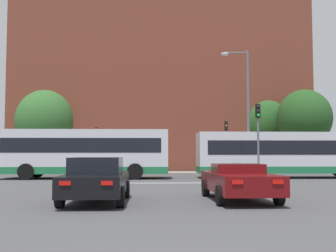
% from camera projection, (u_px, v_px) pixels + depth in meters
% --- Properties ---
extents(stop_line_strip, '(8.72, 0.30, 0.01)m').
position_uv_depth(stop_line_strip, '(162.00, 183.00, 22.87)').
color(stop_line_strip, silver).
rests_on(stop_line_strip, ground_plane).
extents(far_pavement, '(69.68, 2.50, 0.01)m').
position_uv_depth(far_pavement, '(158.00, 172.00, 36.20)').
color(far_pavement, '#A09B91').
rests_on(far_pavement, ground_plane).
extents(brick_civic_building, '(29.27, 15.92, 25.04)m').
position_uv_depth(brick_civic_building, '(161.00, 80.00, 46.88)').
color(brick_civic_building, brown).
rests_on(brick_civic_building, ground_plane).
extents(car_saloon_left, '(2.00, 4.45, 1.47)m').
position_uv_depth(car_saloon_left, '(97.00, 180.00, 13.78)').
color(car_saloon_left, black).
rests_on(car_saloon_left, ground_plane).
extents(car_roadster_right, '(2.15, 4.77, 1.24)m').
position_uv_depth(car_roadster_right, '(239.00, 181.00, 14.41)').
color(car_roadster_right, '#600C0F').
rests_on(car_roadster_right, ground_plane).
extents(bus_crossing_lead, '(12.25, 2.68, 2.98)m').
position_uv_depth(bus_crossing_lead, '(290.00, 154.00, 27.71)').
color(bus_crossing_lead, silver).
rests_on(bus_crossing_lead, ground_plane).
extents(bus_crossing_trailing, '(10.71, 2.66, 3.11)m').
position_uv_depth(bus_crossing_trailing, '(84.00, 153.00, 26.97)').
color(bus_crossing_trailing, silver).
rests_on(bus_crossing_trailing, ground_plane).
extents(traffic_light_far_left, '(0.26, 0.31, 3.85)m').
position_uv_depth(traffic_light_far_left, '(96.00, 142.00, 35.87)').
color(traffic_light_far_left, slate).
rests_on(traffic_light_far_left, ground_plane).
extents(traffic_light_far_right, '(0.26, 0.31, 4.41)m').
position_uv_depth(traffic_light_far_right, '(226.00, 138.00, 36.14)').
color(traffic_light_far_right, slate).
rests_on(traffic_light_far_right, ground_plane).
extents(traffic_light_near_right, '(0.26, 0.31, 4.46)m').
position_uv_depth(traffic_light_near_right, '(258.00, 130.00, 24.19)').
color(traffic_light_near_right, slate).
rests_on(traffic_light_near_right, ground_plane).
extents(street_lamp_junction, '(1.79, 0.36, 8.19)m').
position_uv_depth(street_lamp_junction, '(244.00, 102.00, 26.68)').
color(street_lamp_junction, slate).
rests_on(street_lamp_junction, ground_plane).
extents(pedestrian_waiting, '(0.42, 0.45, 1.83)m').
position_uv_depth(pedestrian_waiting, '(160.00, 159.00, 36.75)').
color(pedestrian_waiting, '#333851').
rests_on(pedestrian_waiting, ground_plane).
extents(tree_by_building, '(4.99, 4.99, 7.16)m').
position_uv_depth(tree_by_building, '(265.00, 123.00, 40.81)').
color(tree_by_building, '#4C3823').
rests_on(tree_by_building, ground_plane).
extents(tree_kerbside, '(5.48, 5.48, 7.54)m').
position_uv_depth(tree_kerbside, '(45.00, 121.00, 39.11)').
color(tree_kerbside, '#4C3823').
rests_on(tree_kerbside, ground_plane).
extents(tree_distant, '(4.72, 4.72, 7.21)m').
position_uv_depth(tree_distant, '(304.00, 118.00, 36.71)').
color(tree_distant, '#4C3823').
rests_on(tree_distant, ground_plane).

